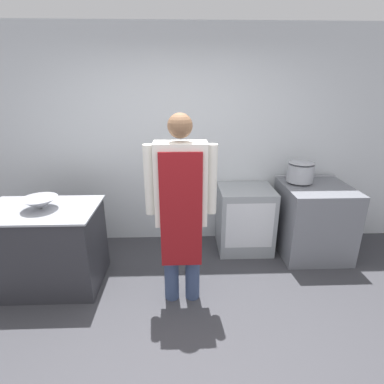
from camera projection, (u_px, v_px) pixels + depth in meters
ground_plane at (186, 361)px, 2.33m from camera, size 14.00×14.00×0.00m
wall_back at (183, 141)px, 3.79m from camera, size 8.00×0.05×2.70m
prep_counter at (46, 247)px, 3.10m from camera, size 1.12×0.74×0.87m
stove at (313, 220)px, 3.70m from camera, size 0.79×0.80×0.90m
fridge_unit at (245, 219)px, 3.81m from camera, size 0.67×0.59×0.82m
person_cook at (181, 202)px, 2.67m from camera, size 0.64×0.24×1.81m
mixing_bowl at (40, 203)px, 2.93m from camera, size 0.34×0.34×0.12m
stock_pot at (301, 171)px, 3.63m from camera, size 0.31×0.31×0.26m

